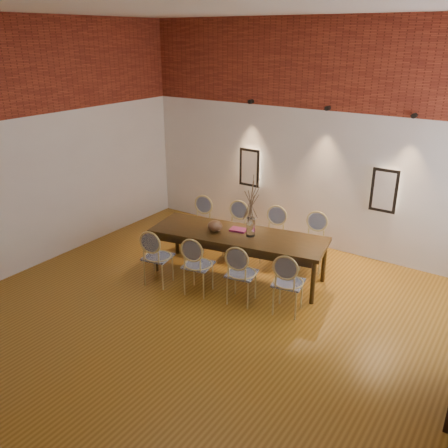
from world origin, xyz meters
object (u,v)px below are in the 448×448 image
Objects in this scene: vase at (251,227)px; bowl at (215,226)px; chair_near_b at (198,265)px; book at (238,230)px; chair_near_d at (288,283)px; chair_far_a at (199,225)px; dining_table at (238,255)px; chair_near_c at (242,273)px; chair_near_a at (158,257)px; chair_far_c at (273,237)px; chair_far_d at (313,243)px; chair_far_b at (235,230)px.

vase reaches higher than bowl.
chair_near_b is 0.96m from book.
chair_far_a is (-2.34, 1.05, 0.00)m from chair_near_d.
dining_table is 1.29m from chair_near_d.
book is (-0.55, 0.77, 0.30)m from chair_near_c.
book is at bearing 70.21° from chair_near_b.
chair_near_a is 1.03m from bowl.
chair_near_a is 1.00× the size of chair_far_c.
dining_table is at bearing 64.35° from chair_near_b.
chair_near_b is at bearing -116.80° from vase.
book is (-0.97, -0.80, 0.30)m from chair_far_d.
chair_far_a is 3.62× the size of book.
chair_near_b is (-0.21, -0.78, 0.09)m from dining_table.
chair_near_c and chair_far_b have the same top height.
chair_near_c and chair_near_d have the same top height.
chair_near_d is at bearing 90.00° from chair_far_d.
chair_near_c is 1.62m from chair_far_b.
vase reaches higher than dining_table.
chair_near_b is 1.00× the size of chair_near_c.
chair_far_d is (-0.27, 1.44, 0.00)m from chair_near_d.
chair_far_d is (2.07, 0.39, 0.00)m from chair_far_a.
book is (-0.27, 0.07, -0.14)m from vase.
vase is at bearing 139.06° from chair_near_d.
chair_near_b is 3.13× the size of vase.
vase reaches higher than chair_near_c.
chair_far_b is 1.00× the size of chair_far_d.
dining_table is 0.82m from chair_near_b.
chair_far_a is 1.41m from chair_far_c.
chair_near_a is at bearing -123.94° from bowl.
chair_near_d is 1.20m from vase.
vase is at bearing 52.48° from chair_near_b.
vase is at bearing 149.95° from chair_far_a.
chair_near_b is at bearing 180.00° from chair_near_d.
chair_far_b is 1.00× the size of chair_far_c.
chair_far_a is 1.52m from vase.
chair_far_b is 0.87m from bowl.
book is (-0.28, -0.67, 0.30)m from chair_far_c.
chair_far_b is at bearing 138.25° from vase.
chair_far_a is 2.11m from chair_far_d.
chair_far_d is at bearing 64.35° from chair_near_c.
chair_near_d reaches higher than bowl.
chair_near_a is at bearing -129.05° from book.
chair_near_a reaches higher than dining_table.
chair_near_d and chair_far_b have the same top height.
chair_near_b and chair_near_d have the same top height.
chair_near_b is at bearing -115.65° from dining_table.
chair_near_c is at bearing 115.65° from chair_far_b.
chair_near_a is 1.41m from chair_near_c.
chair_near_c is 3.13× the size of vase.
chair_near_d is at bearing -14.69° from bowl.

